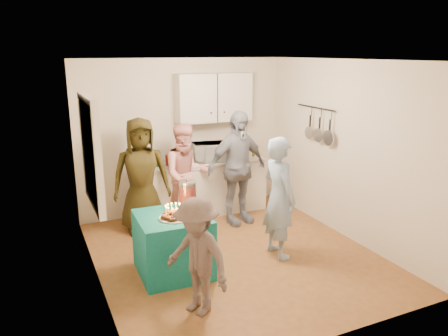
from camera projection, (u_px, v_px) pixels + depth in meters
name	position (u px, v px, depth m)	size (l,w,h in m)	color
floor	(235.00, 255.00, 5.98)	(4.00, 4.00, 0.00)	brown
ceiling	(236.00, 60.00, 5.31)	(4.00, 4.00, 0.00)	white
back_wall	(184.00, 137.00, 7.40)	(3.60, 3.60, 0.00)	silver
left_wall	(92.00, 180.00, 4.92)	(4.00, 4.00, 0.00)	silver
right_wall	(346.00, 150.00, 6.37)	(4.00, 4.00, 0.00)	silver
window_night	(89.00, 152.00, 5.13)	(0.04, 1.00, 1.20)	black
counter	(202.00, 189.00, 7.45)	(2.20, 0.58, 0.86)	white
countertop	(201.00, 163.00, 7.33)	(2.24, 0.62, 0.05)	beige
upper_cabinet	(214.00, 98.00, 7.30)	(1.30, 0.30, 0.80)	white
pot_rack	(314.00, 123.00, 6.88)	(0.12, 1.00, 0.60)	black
microwave	(210.00, 152.00, 7.34)	(0.55, 0.38, 0.31)	white
party_table	(173.00, 244.00, 5.42)	(0.85, 0.85, 0.76)	#11706F
donut_cake	(174.00, 211.00, 5.22)	(0.38, 0.38, 0.18)	#381C0C
punch_jar	(188.00, 195.00, 5.55)	(0.22, 0.22, 0.34)	#AD0F0D
man_birthday	(279.00, 198.00, 5.78)	(0.60, 0.40, 1.65)	#93AFD6
woman_back_left	(141.00, 176.00, 6.59)	(0.86, 0.56, 1.77)	#524717
woman_back_center	(187.00, 175.00, 6.86)	(0.80, 0.62, 1.64)	pink
woman_back_right	(237.00, 168.00, 6.91)	(1.07, 0.45, 1.82)	#101836
child_near_left	(197.00, 257.00, 4.52)	(0.83, 0.48, 1.28)	#524341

